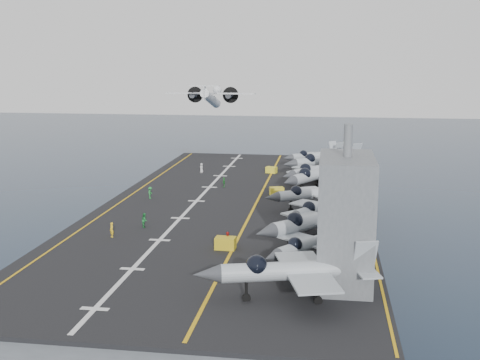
# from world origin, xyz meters

# --- Properties ---
(ground) EXTENTS (500.00, 500.00, 0.00)m
(ground) POSITION_xyz_m (0.00, 0.00, 0.00)
(ground) COLOR #142135
(ground) RESTS_ON ground
(hull) EXTENTS (36.00, 90.00, 10.00)m
(hull) POSITION_xyz_m (0.00, 0.00, 5.00)
(hull) COLOR #56595E
(hull) RESTS_ON ground
(flight_deck) EXTENTS (38.00, 92.00, 0.40)m
(flight_deck) POSITION_xyz_m (0.00, 0.00, 10.20)
(flight_deck) COLOR black
(flight_deck) RESTS_ON hull
(foul_line) EXTENTS (0.35, 90.00, 0.02)m
(foul_line) POSITION_xyz_m (3.00, 0.00, 10.42)
(foul_line) COLOR gold
(foul_line) RESTS_ON flight_deck
(landing_centerline) EXTENTS (0.50, 90.00, 0.02)m
(landing_centerline) POSITION_xyz_m (-6.00, 0.00, 10.42)
(landing_centerline) COLOR silver
(landing_centerline) RESTS_ON flight_deck
(deck_edge_port) EXTENTS (0.25, 90.00, 0.02)m
(deck_edge_port) POSITION_xyz_m (-17.00, 0.00, 10.42)
(deck_edge_port) COLOR gold
(deck_edge_port) RESTS_ON flight_deck
(deck_edge_stbd) EXTENTS (0.25, 90.00, 0.02)m
(deck_edge_stbd) POSITION_xyz_m (18.50, 0.00, 10.42)
(deck_edge_stbd) COLOR gold
(deck_edge_stbd) RESTS_ON flight_deck
(island_superstructure) EXTENTS (5.00, 10.00, 15.00)m
(island_superstructure) POSITION_xyz_m (15.00, -30.00, 17.90)
(island_superstructure) COLOR #56595E
(island_superstructure) RESTS_ON flight_deck
(fighter_jet_0) EXTENTS (18.24, 14.51, 5.55)m
(fighter_jet_0) POSITION_xyz_m (10.77, -35.21, 13.17)
(fighter_jet_0) COLOR #9BA5AC
(fighter_jet_0) RESTS_ON flight_deck
(fighter_jet_1) EXTENTS (14.42, 15.29, 4.42)m
(fighter_jet_1) POSITION_xyz_m (11.88, -25.25, 12.61)
(fighter_jet_1) COLOR gray
(fighter_jet_1) RESTS_ON flight_deck
(fighter_jet_2) EXTENTS (18.84, 18.97, 5.57)m
(fighter_jet_2) POSITION_xyz_m (12.25, -18.21, 13.19)
(fighter_jet_2) COLOR #9BA4AD
(fighter_jet_2) RESTS_ON flight_deck
(fighter_jet_3) EXTENTS (15.17, 16.69, 4.82)m
(fighter_jet_3) POSITION_xyz_m (12.71, -10.29, 12.81)
(fighter_jet_3) COLOR #949CA4
(fighter_jet_3) RESTS_ON flight_deck
(fighter_jet_4) EXTENTS (16.68, 15.00, 4.83)m
(fighter_jet_4) POSITION_xyz_m (11.68, -2.29, 12.81)
(fighter_jet_4) COLOR #8C949B
(fighter_jet_4) RESTS_ON flight_deck
(fighter_jet_5) EXTENTS (17.54, 19.34, 5.59)m
(fighter_jet_5) POSITION_xyz_m (11.62, 10.23, 13.20)
(fighter_jet_5) COLOR gray
(fighter_jet_5) RESTS_ON flight_deck
(fighter_jet_6) EXTENTS (17.94, 18.84, 5.46)m
(fighter_jet_6) POSITION_xyz_m (11.81, 14.59, 13.13)
(fighter_jet_6) COLOR gray
(fighter_jet_6) RESTS_ON flight_deck
(fighter_jet_7) EXTENTS (19.40, 18.22, 5.61)m
(fighter_jet_7) POSITION_xyz_m (13.01, 23.91, 13.20)
(fighter_jet_7) COLOR #8F99A0
(fighter_jet_7) RESTS_ON flight_deck
(fighter_jet_8) EXTENTS (15.86, 14.80, 4.58)m
(fighter_jet_8) POSITION_xyz_m (10.94, 32.61, 12.69)
(fighter_jet_8) COLOR gray
(fighter_jet_8) RESTS_ON flight_deck
(tow_cart_a) EXTENTS (2.30, 1.55, 1.35)m
(tow_cart_a) POSITION_xyz_m (2.19, -22.12, 11.07)
(tow_cart_a) COLOR gold
(tow_cart_a) RESTS_ON flight_deck
(tow_cart_b) EXTENTS (2.41, 1.92, 1.26)m
(tow_cart_b) POSITION_xyz_m (5.53, 5.75, 11.03)
(tow_cart_b) COLOR yellow
(tow_cart_b) RESTS_ON flight_deck
(tow_cart_c) EXTENTS (2.22, 1.80, 1.15)m
(tow_cart_c) POSITION_xyz_m (2.93, 24.25, 10.98)
(tow_cart_c) COLOR yellow
(tow_cart_c) RESTS_ON flight_deck
(crew_1) EXTENTS (1.27, 1.29, 1.81)m
(crew_1) POSITION_xyz_m (-11.95, -19.65, 11.30)
(crew_1) COLOR yellow
(crew_1) RESTS_ON flight_deck
(crew_2) EXTENTS (0.90, 1.20, 1.82)m
(crew_2) POSITION_xyz_m (-9.38, -14.86, 11.31)
(crew_2) COLOR #1E8637
(crew_2) RESTS_ON flight_deck
(crew_3) EXTENTS (0.72, 1.08, 1.79)m
(crew_3) POSITION_xyz_m (-13.33, 0.75, 11.29)
(crew_3) COLOR #218F36
(crew_3) RESTS_ON flight_deck
(crew_4) EXTENTS (0.81, 1.08, 1.65)m
(crew_4) POSITION_xyz_m (-3.64, 10.45, 11.23)
(crew_4) COLOR #268C33
(crew_4) RESTS_ON flight_deck
(crew_5) EXTENTS (1.13, 1.29, 1.80)m
(crew_5) POSITION_xyz_m (-9.98, 22.54, 11.30)
(crew_5) COLOR silver
(crew_5) RESTS_ON flight_deck
(crew_7) EXTENTS (1.30, 1.24, 1.81)m
(crew_7) POSITION_xyz_m (2.29, -21.47, 11.30)
(crew_7) COLOR #B21919
(crew_7) RESTS_ON flight_deck
(transport_plane) EXTENTS (21.42, 14.82, 5.00)m
(transport_plane) POSITION_xyz_m (-14.36, 54.31, 22.11)
(transport_plane) COLOR silver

